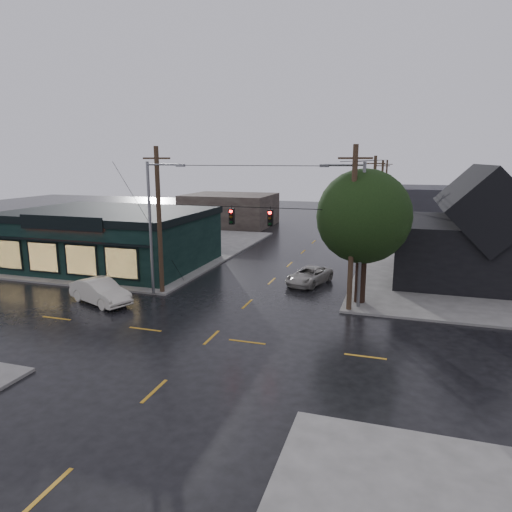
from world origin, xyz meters
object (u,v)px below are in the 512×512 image
(corner_tree, at_px, (363,217))
(sedan_cream, at_px, (100,291))
(suv_silver, at_px, (309,276))
(utility_pole_ne, at_px, (349,311))
(utility_pole_nw, at_px, (162,293))

(corner_tree, relative_size, sedan_cream, 1.76)
(corner_tree, relative_size, suv_silver, 1.87)
(utility_pole_ne, xyz_separation_m, sedan_cream, (-15.75, -3.24, 0.80))
(corner_tree, bearing_deg, suv_silver, 136.63)
(suv_silver, bearing_deg, utility_pole_nw, -132.17)
(corner_tree, height_order, sedan_cream, corner_tree)
(utility_pole_ne, xyz_separation_m, suv_silver, (-3.58, 5.58, 0.64))
(corner_tree, distance_m, utility_pole_nw, 14.77)
(sedan_cream, xyz_separation_m, suv_silver, (12.17, 8.82, -0.16))
(utility_pole_nw, relative_size, suv_silver, 2.20)
(sedan_cream, bearing_deg, utility_pole_ne, -56.61)
(utility_pole_nw, xyz_separation_m, suv_silver, (9.42, 5.58, 0.64))
(corner_tree, relative_size, utility_pole_nw, 0.85)
(corner_tree, xyz_separation_m, suv_silver, (-4.08, 3.85, -5.10))
(utility_pole_ne, bearing_deg, suv_silver, 122.67)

